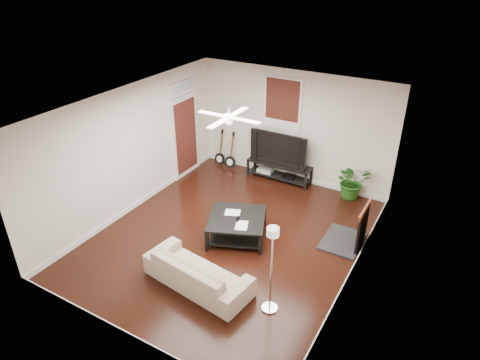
% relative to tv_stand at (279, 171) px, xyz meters
% --- Properties ---
extents(room, '(5.01, 6.01, 2.81)m').
position_rel_tv_stand_xyz_m(room, '(0.22, -2.78, 1.17)').
color(room, black).
rests_on(room, ground).
extents(brick_accent, '(0.02, 2.20, 2.80)m').
position_rel_tv_stand_xyz_m(brick_accent, '(2.70, -1.78, 1.17)').
color(brick_accent, '#A14834').
rests_on(brick_accent, floor).
extents(fireplace, '(0.80, 1.10, 0.92)m').
position_rel_tv_stand_xyz_m(fireplace, '(2.42, -1.78, 0.23)').
color(fireplace, black).
rests_on(fireplace, floor).
extents(window_back, '(1.00, 0.06, 1.30)m').
position_rel_tv_stand_xyz_m(window_back, '(-0.08, 0.19, 1.72)').
color(window_back, '#3E1911').
rests_on(window_back, wall_back).
extents(door_left, '(0.08, 1.00, 2.50)m').
position_rel_tv_stand_xyz_m(door_left, '(-2.24, -0.88, 1.02)').
color(door_left, white).
rests_on(door_left, wall_left).
extents(tv_stand, '(1.66, 0.44, 0.46)m').
position_rel_tv_stand_xyz_m(tv_stand, '(0.00, 0.00, 0.00)').
color(tv_stand, black).
rests_on(tv_stand, floor).
extents(tv, '(1.49, 0.20, 0.86)m').
position_rel_tv_stand_xyz_m(tv, '(0.00, 0.02, 0.66)').
color(tv, black).
rests_on(tv, tv_stand).
extents(coffee_table, '(1.46, 1.46, 0.47)m').
position_rel_tv_stand_xyz_m(coffee_table, '(0.32, -2.69, 0.00)').
color(coffee_table, black).
rests_on(coffee_table, floor).
extents(sofa, '(2.06, 1.03, 0.58)m').
position_rel_tv_stand_xyz_m(sofa, '(0.45, -4.26, 0.06)').
color(sofa, '#BFA58F').
rests_on(sofa, floor).
extents(floor_lamp, '(0.30, 0.30, 1.62)m').
position_rel_tv_stand_xyz_m(floor_lamp, '(1.80, -4.16, 0.58)').
color(floor_lamp, white).
rests_on(floor_lamp, floor).
extents(potted_plant, '(1.02, 1.00, 0.86)m').
position_rel_tv_stand_xyz_m(potted_plant, '(1.87, 0.04, 0.20)').
color(potted_plant, '#215719').
rests_on(potted_plant, floor).
extents(guitar_left, '(0.33, 0.25, 1.00)m').
position_rel_tv_stand_xyz_m(guitar_left, '(-1.77, -0.03, 0.27)').
color(guitar_left, black).
rests_on(guitar_left, floor).
extents(guitar_right, '(0.31, 0.22, 1.00)m').
position_rel_tv_stand_xyz_m(guitar_right, '(-1.42, -0.06, 0.27)').
color(guitar_right, black).
rests_on(guitar_right, floor).
extents(ceiling_fan, '(1.24, 1.24, 0.32)m').
position_rel_tv_stand_xyz_m(ceiling_fan, '(0.22, -2.78, 2.37)').
color(ceiling_fan, white).
rests_on(ceiling_fan, ceiling).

